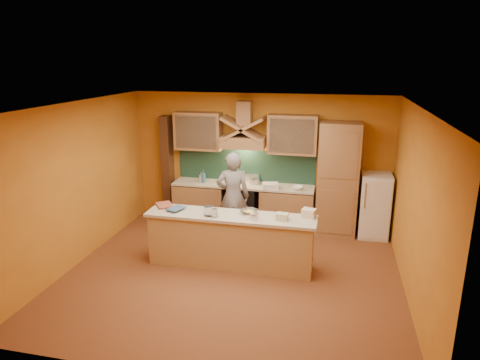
% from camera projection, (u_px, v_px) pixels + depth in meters
% --- Properties ---
extents(floor, '(5.50, 5.00, 0.01)m').
position_uv_depth(floor, '(232.00, 274.00, 7.18)').
color(floor, brown).
rests_on(floor, ground).
extents(ceiling, '(5.50, 5.00, 0.01)m').
position_uv_depth(ceiling, '(231.00, 106.00, 6.41)').
color(ceiling, white).
rests_on(ceiling, wall_back).
extents(wall_back, '(5.50, 0.02, 2.80)m').
position_uv_depth(wall_back, '(260.00, 160.00, 9.14)').
color(wall_back, '#C67C26').
rests_on(wall_back, floor).
extents(wall_front, '(5.50, 0.02, 2.80)m').
position_uv_depth(wall_front, '(175.00, 267.00, 4.45)').
color(wall_front, '#C67C26').
rests_on(wall_front, floor).
extents(wall_left, '(0.02, 5.00, 2.80)m').
position_uv_depth(wall_left, '(77.00, 184.00, 7.37)').
color(wall_left, '#C67C26').
rests_on(wall_left, floor).
extents(wall_right, '(0.02, 5.00, 2.80)m').
position_uv_depth(wall_right, '(415.00, 208.00, 6.21)').
color(wall_right, '#C67C26').
rests_on(wall_right, floor).
extents(base_cabinet_left, '(1.10, 0.60, 0.86)m').
position_uv_depth(base_cabinet_left, '(201.00, 203.00, 9.39)').
color(base_cabinet_left, '#9D7048').
rests_on(base_cabinet_left, floor).
extents(base_cabinet_right, '(1.10, 0.60, 0.86)m').
position_uv_depth(base_cabinet_right, '(287.00, 209.00, 8.98)').
color(base_cabinet_right, '#9D7048').
rests_on(base_cabinet_right, floor).
extents(counter_top, '(3.00, 0.62, 0.04)m').
position_uv_depth(counter_top, '(243.00, 185.00, 9.06)').
color(counter_top, beige).
rests_on(counter_top, base_cabinet_left).
extents(stove, '(0.60, 0.58, 0.90)m').
position_uv_depth(stove, '(243.00, 205.00, 9.18)').
color(stove, black).
rests_on(stove, floor).
extents(backsplash, '(3.00, 0.03, 0.70)m').
position_uv_depth(backsplash, '(246.00, 166.00, 9.23)').
color(backsplash, '#173429').
rests_on(backsplash, wall_back).
extents(range_hood, '(0.92, 0.50, 0.24)m').
position_uv_depth(range_hood, '(244.00, 142.00, 8.85)').
color(range_hood, '#9D7048').
rests_on(range_hood, wall_back).
extents(hood_chimney, '(0.30, 0.30, 0.50)m').
position_uv_depth(hood_chimney, '(245.00, 113.00, 8.78)').
color(hood_chimney, '#9D7048').
rests_on(hood_chimney, wall_back).
extents(upper_cabinet_left, '(1.00, 0.35, 0.80)m').
position_uv_depth(upper_cabinet_left, '(198.00, 131.00, 9.08)').
color(upper_cabinet_left, '#9D7048').
rests_on(upper_cabinet_left, wall_back).
extents(upper_cabinet_right, '(1.00, 0.35, 0.80)m').
position_uv_depth(upper_cabinet_right, '(292.00, 135.00, 8.66)').
color(upper_cabinet_right, '#9D7048').
rests_on(upper_cabinet_right, wall_back).
extents(pantry_column, '(0.80, 0.60, 2.30)m').
position_uv_depth(pantry_column, '(338.00, 179.00, 8.57)').
color(pantry_column, '#9D7048').
rests_on(pantry_column, floor).
extents(fridge, '(0.58, 0.60, 1.30)m').
position_uv_depth(fridge, '(374.00, 206.00, 8.55)').
color(fridge, white).
rests_on(fridge, floor).
extents(trim_column_left, '(0.20, 0.30, 2.30)m').
position_uv_depth(trim_column_left, '(168.00, 167.00, 9.50)').
color(trim_column_left, '#472816').
rests_on(trim_column_left, floor).
extents(island_body, '(2.80, 0.55, 0.88)m').
position_uv_depth(island_body, '(231.00, 242.00, 7.36)').
color(island_body, tan).
rests_on(island_body, floor).
extents(island_top, '(2.90, 0.62, 0.05)m').
position_uv_depth(island_top, '(230.00, 216.00, 7.23)').
color(island_top, beige).
rests_on(island_top, island_body).
extents(person, '(0.73, 0.56, 1.78)m').
position_uv_depth(person, '(233.00, 197.00, 8.34)').
color(person, gray).
rests_on(person, floor).
extents(pot_large, '(0.30, 0.30, 0.17)m').
position_uv_depth(pot_large, '(234.00, 180.00, 9.12)').
color(pot_large, silver).
rests_on(pot_large, stove).
extents(pot_small, '(0.25, 0.25, 0.15)m').
position_uv_depth(pot_small, '(255.00, 182.00, 9.05)').
color(pot_small, silver).
rests_on(pot_small, stove).
extents(soap_bottle_a, '(0.12, 0.12, 0.20)m').
position_uv_depth(soap_bottle_a, '(201.00, 177.00, 9.23)').
color(soap_bottle_a, silver).
rests_on(soap_bottle_a, counter_top).
extents(soap_bottle_b, '(0.15, 0.15, 0.27)m').
position_uv_depth(soap_bottle_b, '(203.00, 176.00, 9.15)').
color(soap_bottle_b, teal).
rests_on(soap_bottle_b, counter_top).
extents(bowl_back, '(0.29, 0.29, 0.07)m').
position_uv_depth(bowl_back, '(297.00, 188.00, 8.67)').
color(bowl_back, white).
rests_on(bowl_back, counter_top).
extents(dish_rack, '(0.36, 0.31, 0.11)m').
position_uv_depth(dish_rack, '(270.00, 186.00, 8.75)').
color(dish_rack, white).
rests_on(dish_rack, counter_top).
extents(book_lower, '(0.42, 0.44, 0.03)m').
position_uv_depth(book_lower, '(157.00, 206.00, 7.59)').
color(book_lower, '#A04C39').
rests_on(book_lower, island_top).
extents(book_upper, '(0.32, 0.37, 0.02)m').
position_uv_depth(book_upper, '(171.00, 207.00, 7.48)').
color(book_upper, '#3B5F83').
rests_on(book_upper, island_top).
extents(jar_large, '(0.16, 0.16, 0.17)m').
position_uv_depth(jar_large, '(209.00, 211.00, 7.15)').
color(jar_large, white).
rests_on(jar_large, island_top).
extents(jar_small, '(0.12, 0.12, 0.14)m').
position_uv_depth(jar_small, '(214.00, 213.00, 7.10)').
color(jar_small, silver).
rests_on(jar_small, island_top).
extents(kitchen_scale, '(0.13, 0.13, 0.09)m').
position_uv_depth(kitchen_scale, '(254.00, 217.00, 6.99)').
color(kitchen_scale, white).
rests_on(kitchen_scale, island_top).
extents(mixing_bowl, '(0.37, 0.37, 0.07)m').
position_uv_depth(mixing_bowl, '(249.00, 212.00, 7.27)').
color(mixing_bowl, silver).
rests_on(mixing_bowl, island_top).
extents(cloth, '(0.27, 0.24, 0.01)m').
position_uv_depth(cloth, '(251.00, 216.00, 7.16)').
color(cloth, beige).
rests_on(cloth, island_top).
extents(grocery_bag_a, '(0.25, 0.22, 0.14)m').
position_uv_depth(grocery_bag_a, '(309.00, 213.00, 7.09)').
color(grocery_bag_a, beige).
rests_on(grocery_bag_a, island_top).
extents(grocery_bag_b, '(0.20, 0.17, 0.11)m').
position_uv_depth(grocery_bag_b, '(282.00, 217.00, 6.97)').
color(grocery_bag_b, beige).
rests_on(grocery_bag_b, island_top).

